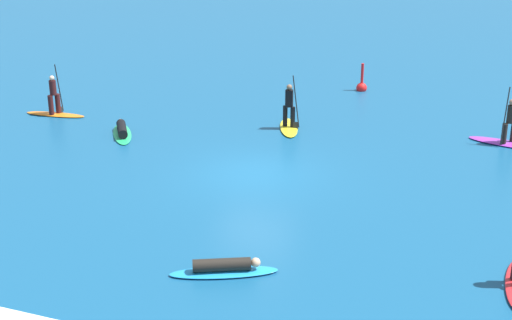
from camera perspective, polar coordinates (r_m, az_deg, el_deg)
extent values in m
plane|color=navy|center=(25.35, 0.00, -1.06)|extent=(120.00, 120.00, 0.00)
ellipsoid|color=purple|center=(29.63, 18.51, 1.20)|extent=(3.01, 1.33, 0.09)
cylinder|color=black|center=(29.34, 18.29, 1.92)|extent=(0.24, 0.24, 0.76)
cylinder|color=black|center=(29.29, 18.77, 3.31)|extent=(0.34, 0.34, 0.67)
cylinder|color=black|center=(29.10, 18.36, 3.19)|extent=(0.14, 0.47, 2.11)
cube|color=black|center=(29.40, 18.14, 1.31)|extent=(0.10, 0.21, 0.32)
ellipsoid|color=orange|center=(32.70, -14.96, 3.36)|extent=(2.68, 0.87, 0.08)
cylinder|color=#381414|center=(32.49, -15.28, 4.05)|extent=(0.24, 0.24, 0.82)
cylinder|color=#381414|center=(32.65, -14.78, 4.17)|extent=(0.24, 0.24, 0.82)
cylinder|color=#381414|center=(32.38, -15.15, 5.32)|extent=(0.31, 0.31, 0.61)
sphere|color=beige|center=(32.28, -15.21, 6.01)|extent=(0.23, 0.23, 0.20)
cylinder|color=black|center=(32.53, -14.70, 5.31)|extent=(0.09, 0.39, 2.09)
cube|color=black|center=(32.80, -14.54, 3.63)|extent=(0.08, 0.21, 0.32)
ellipsoid|color=#23B266|center=(29.63, -10.10, 1.96)|extent=(2.00, 2.55, 0.08)
cylinder|color=black|center=(29.52, -10.13, 2.33)|extent=(1.10, 1.41, 0.36)
sphere|color=tan|center=(30.32, -10.22, 2.86)|extent=(0.34, 0.34, 0.24)
ellipsoid|color=yellow|center=(29.90, 2.50, 2.47)|extent=(1.52, 2.49, 0.10)
cylinder|color=black|center=(29.84, 2.22, 3.37)|extent=(0.24, 0.24, 0.82)
cylinder|color=black|center=(29.69, 2.80, 3.27)|extent=(0.24, 0.24, 0.82)
cylinder|color=black|center=(29.55, 2.53, 4.70)|extent=(0.41, 0.41, 0.67)
sphere|color=brown|center=(29.43, 2.55, 5.53)|extent=(0.29, 0.29, 0.22)
cylinder|color=black|center=(29.45, 3.05, 4.43)|extent=(0.30, 0.15, 2.11)
cube|color=black|center=(29.74, 3.02, 2.59)|extent=(0.21, 0.13, 0.32)
ellipsoid|color=#1E8CD1|center=(19.19, -2.46, -8.49)|extent=(2.75, 1.77, 0.10)
cylinder|color=black|center=(19.08, -2.62, -7.93)|extent=(1.46, 0.93, 0.33)
sphere|color=tan|center=(19.12, -0.03, -7.77)|extent=(0.33, 0.33, 0.25)
sphere|color=red|center=(35.66, 8.00, 5.43)|extent=(0.50, 0.50, 0.50)
cylinder|color=red|center=(35.53, 8.04, 6.24)|extent=(0.13, 0.13, 1.29)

